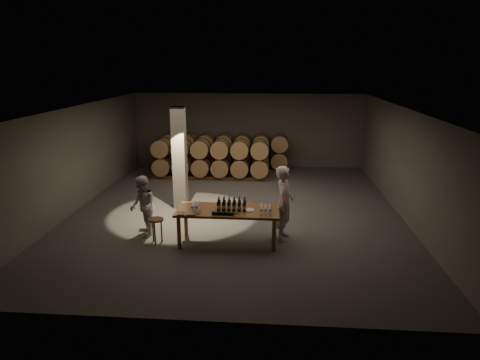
# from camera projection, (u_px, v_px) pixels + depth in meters

# --- Properties ---
(room) EXTENTS (12.00, 12.00, 12.00)m
(room) POSITION_uv_depth(u_px,v_px,m) (180.00, 158.00, 13.36)
(room) COLOR #504E4B
(room) RESTS_ON ground
(tasting_table) EXTENTS (2.60, 1.10, 0.90)m
(tasting_table) POSITION_uv_depth(u_px,v_px,m) (228.00, 213.00, 10.85)
(tasting_table) COLOR brown
(tasting_table) RESTS_ON ground
(barrel_stack_back) EXTENTS (5.48, 0.95, 1.57)m
(barrel_stack_back) POSITION_uv_depth(u_px,v_px,m) (225.00, 151.00, 18.31)
(barrel_stack_back) COLOR #58331E
(barrel_stack_back) RESTS_ON ground
(barrel_stack_front) EXTENTS (4.70, 0.95, 1.57)m
(barrel_stack_front) POSITION_uv_depth(u_px,v_px,m) (211.00, 158.00, 17.00)
(barrel_stack_front) COLOR #58331E
(barrel_stack_front) RESTS_ON ground
(bottle_cluster) EXTENTS (0.74, 0.24, 0.34)m
(bottle_cluster) POSITION_uv_depth(u_px,v_px,m) (232.00, 206.00, 10.75)
(bottle_cluster) COLOR black
(bottle_cluster) RESTS_ON tasting_table
(lying_bottles) EXTENTS (0.63, 0.08, 0.08)m
(lying_bottles) POSITION_uv_depth(u_px,v_px,m) (223.00, 213.00, 10.42)
(lying_bottles) COLOR black
(lying_bottles) RESTS_ON tasting_table
(glass_cluster_left) EXTENTS (0.20, 0.42, 0.19)m
(glass_cluster_left) POSITION_uv_depth(u_px,v_px,m) (196.00, 205.00, 10.75)
(glass_cluster_left) COLOR silver
(glass_cluster_left) RESTS_ON tasting_table
(glass_cluster_right) EXTENTS (0.30, 0.41, 0.16)m
(glass_cluster_right) POSITION_uv_depth(u_px,v_px,m) (266.00, 208.00, 10.60)
(glass_cluster_right) COLOR silver
(glass_cluster_right) RESTS_ON tasting_table
(plate) EXTENTS (0.28, 0.28, 0.02)m
(plate) POSITION_uv_depth(u_px,v_px,m) (249.00, 210.00, 10.77)
(plate) COLOR silver
(plate) RESTS_ON tasting_table
(notebook_near) EXTENTS (0.25, 0.22, 0.03)m
(notebook_near) POSITION_uv_depth(u_px,v_px,m) (191.00, 214.00, 10.45)
(notebook_near) COLOR brown
(notebook_near) RESTS_ON tasting_table
(notebook_corner) EXTENTS (0.24, 0.29, 0.02)m
(notebook_corner) POSITION_uv_depth(u_px,v_px,m) (181.00, 213.00, 10.51)
(notebook_corner) COLOR brown
(notebook_corner) RESTS_ON tasting_table
(pen) EXTENTS (0.15, 0.01, 0.01)m
(pen) POSITION_uv_depth(u_px,v_px,m) (197.00, 214.00, 10.49)
(pen) COLOR black
(pen) RESTS_ON tasting_table
(stool) EXTENTS (0.39, 0.39, 0.65)m
(stool) POSITION_uv_depth(u_px,v_px,m) (156.00, 223.00, 10.91)
(stool) COLOR #58331E
(stool) RESTS_ON ground
(person_man) EXTENTS (0.56, 0.77, 1.97)m
(person_man) POSITION_uv_depth(u_px,v_px,m) (284.00, 203.00, 11.05)
(person_man) COLOR beige
(person_man) RESTS_ON ground
(person_woman) EXTENTS (0.92, 0.99, 1.64)m
(person_woman) POSITION_uv_depth(u_px,v_px,m) (143.00, 206.00, 11.29)
(person_woman) COLOR silver
(person_woman) RESTS_ON ground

